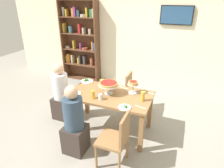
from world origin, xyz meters
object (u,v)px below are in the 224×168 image
diner_near_left (74,125)px  salad_plate_far_diner (75,93)px  beer_glass_amber_tall (143,96)px  beer_glass_amber_spare (93,95)px  diner_head_west (62,96)px  beer_glass_amber_short (102,83)px  bookshelf (80,40)px  television (176,15)px  deep_dish_pizza_stand (109,84)px  personal_pizza_stand (133,85)px  water_glass_clear_near (100,97)px  chair_near_right (117,138)px  cutlery_fork_far (124,88)px  cutlery_fork_near (150,93)px  salad_plate_near_diner (87,81)px  salad_plate_spare (125,107)px  dining_table (110,99)px  chair_far_right (134,92)px  cutlery_knife_near (140,107)px

diner_near_left → salad_plate_far_diner: size_ratio=5.16×
beer_glass_amber_tall → beer_glass_amber_spare: size_ratio=1.14×
diner_head_west → beer_glass_amber_short: diner_head_west is taller
bookshelf → television: size_ratio=3.07×
television → deep_dish_pizza_stand: bearing=-111.1°
deep_dish_pizza_stand → salad_plate_far_diner: 0.61m
beer_glass_amber_short → personal_pizza_stand: bearing=-3.3°
deep_dish_pizza_stand → water_glass_clear_near: 0.28m
television → chair_near_right: television is taller
chair_near_right → salad_plate_far_diner: 1.14m
beer_glass_amber_spare → cutlery_fork_far: bearing=58.6°
cutlery_fork_near → diner_near_left: bearing=57.1°
salad_plate_near_diner → cutlery_fork_far: 0.78m
salad_plate_near_diner → deep_dish_pizza_stand: bearing=-27.7°
beer_glass_amber_tall → cutlery_fork_near: 0.32m
salad_plate_spare → water_glass_clear_near: 0.47m
bookshelf → personal_pizza_stand: bearing=-41.3°
chair_near_right → bookshelf: bearing=37.7°
cutlery_fork_near → cutlery_fork_far: 0.50m
salad_plate_near_diner → cutlery_fork_near: (1.27, -0.04, -0.01)m
dining_table → diner_head_west: bearing=178.6°
diner_near_left → bookshelf: bearing=27.6°
chair_near_right → beer_glass_amber_short: bearing=34.5°
bookshelf → cutlery_fork_near: (2.37, -1.73, -0.40)m
chair_far_right → beer_glass_amber_short: beer_glass_amber_short is taller
diner_head_west → beer_glass_amber_tall: 1.66m
diner_near_left → beer_glass_amber_spare: 0.57m
beer_glass_amber_spare → cutlery_fork_far: size_ratio=0.79×
diner_near_left → salad_plate_near_diner: bearing=17.6°
salad_plate_near_diner → cutlery_knife_near: (1.23, -0.56, -0.01)m
diner_near_left → diner_head_west: size_ratio=1.00×
dining_table → diner_head_west: diner_head_west is taller
television → salad_plate_far_diner: size_ratio=3.23×
chair_far_right → salad_plate_spare: (0.16, -1.07, 0.27)m
water_glass_clear_near → cutlery_fork_near: water_glass_clear_near is taller
diner_near_left → chair_far_right: size_ratio=1.32×
deep_dish_pizza_stand → salad_plate_spare: (0.41, -0.35, -0.16)m
diner_near_left → television: bearing=-21.0°
diner_near_left → beer_glass_amber_short: (0.05, 0.93, 0.32)m
personal_pizza_stand → salad_plate_near_diner: (-0.99, 0.14, -0.15)m
cutlery_knife_near → cutlery_fork_far: (-0.45, 0.55, 0.00)m
beer_glass_amber_tall → cutlery_fork_far: size_ratio=0.90×
salad_plate_near_diner → television: bearing=51.6°
diner_near_left → diner_head_west: bearing=45.6°
beer_glass_amber_short → beer_glass_amber_tall: bearing=-16.1°
chair_near_right → salad_plate_near_diner: chair_near_right is taller
bookshelf → cutlery_fork_near: bearing=-36.1°
chair_far_right → cutlery_fork_far: 0.49m
bookshelf → cutlery_knife_near: (2.32, -2.24, -0.40)m
salad_plate_far_diner → diner_near_left: bearing=-61.0°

